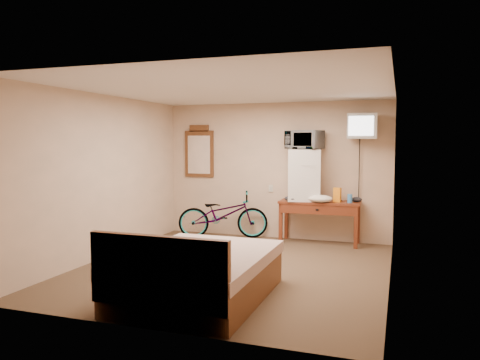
{
  "coord_description": "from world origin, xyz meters",
  "views": [
    {
      "loc": [
        2.19,
        -6.09,
        1.77
      ],
      "look_at": [
        -0.11,
        0.59,
        1.2
      ],
      "focal_mm": 35.0,
      "sensor_mm": 36.0,
      "label": 1
    }
  ],
  "objects_px": {
    "desk": "(319,208)",
    "mini_fridge": "(304,175)",
    "bed": "(197,274)",
    "microwave": "(304,140)",
    "crt_television": "(362,126)",
    "wall_mirror": "(199,152)",
    "bicycle": "(223,215)",
    "blue_cup": "(350,198)"
  },
  "relations": [
    {
      "from": "mini_fridge",
      "to": "bed",
      "type": "relative_size",
      "value": 0.45
    },
    {
      "from": "desk",
      "to": "blue_cup",
      "type": "bearing_deg",
      "value": -2.39
    },
    {
      "from": "desk",
      "to": "crt_television",
      "type": "relative_size",
      "value": 2.36
    },
    {
      "from": "crt_television",
      "to": "mini_fridge",
      "type": "bearing_deg",
      "value": 178.52
    },
    {
      "from": "desk",
      "to": "microwave",
      "type": "bearing_deg",
      "value": 170.43
    },
    {
      "from": "bed",
      "to": "mini_fridge",
      "type": "bearing_deg",
      "value": 81.12
    },
    {
      "from": "mini_fridge",
      "to": "bicycle",
      "type": "height_order",
      "value": "mini_fridge"
    },
    {
      "from": "crt_television",
      "to": "bicycle",
      "type": "bearing_deg",
      "value": -178.33
    },
    {
      "from": "mini_fridge",
      "to": "wall_mirror",
      "type": "bearing_deg",
      "value": 173.89
    },
    {
      "from": "mini_fridge",
      "to": "microwave",
      "type": "bearing_deg",
      "value": 56.23
    },
    {
      "from": "blue_cup",
      "to": "crt_television",
      "type": "relative_size",
      "value": 0.25
    },
    {
      "from": "desk",
      "to": "mini_fridge",
      "type": "height_order",
      "value": "mini_fridge"
    },
    {
      "from": "mini_fridge",
      "to": "wall_mirror",
      "type": "height_order",
      "value": "wall_mirror"
    },
    {
      "from": "microwave",
      "to": "crt_television",
      "type": "relative_size",
      "value": 1.01
    },
    {
      "from": "desk",
      "to": "mini_fridge",
      "type": "bearing_deg",
      "value": 170.46
    },
    {
      "from": "wall_mirror",
      "to": "blue_cup",
      "type": "bearing_deg",
      "value": -5.78
    },
    {
      "from": "bicycle",
      "to": "bed",
      "type": "height_order",
      "value": "bed"
    },
    {
      "from": "mini_fridge",
      "to": "microwave",
      "type": "distance_m",
      "value": 0.62
    },
    {
      "from": "blue_cup",
      "to": "bed",
      "type": "bearing_deg",
      "value": -111.77
    },
    {
      "from": "desk",
      "to": "wall_mirror",
      "type": "distance_m",
      "value": 2.59
    },
    {
      "from": "crt_television",
      "to": "bicycle",
      "type": "height_order",
      "value": "crt_television"
    },
    {
      "from": "bicycle",
      "to": "bed",
      "type": "distance_m",
      "value": 3.47
    },
    {
      "from": "blue_cup",
      "to": "bicycle",
      "type": "relative_size",
      "value": 0.09
    },
    {
      "from": "crt_television",
      "to": "bed",
      "type": "distance_m",
      "value": 4.11
    },
    {
      "from": "microwave",
      "to": "wall_mirror",
      "type": "xyz_separation_m",
      "value": [
        -2.11,
        0.23,
        -0.23
      ]
    },
    {
      "from": "desk",
      "to": "mini_fridge",
      "type": "relative_size",
      "value": 1.55
    },
    {
      "from": "desk",
      "to": "microwave",
      "type": "height_order",
      "value": "microwave"
    },
    {
      "from": "mini_fridge",
      "to": "bicycle",
      "type": "distance_m",
      "value": 1.68
    },
    {
      "from": "bed",
      "to": "desk",
      "type": "bearing_deg",
      "value": 76.39
    },
    {
      "from": "desk",
      "to": "microwave",
      "type": "relative_size",
      "value": 2.34
    },
    {
      "from": "mini_fridge",
      "to": "desk",
      "type": "bearing_deg",
      "value": -9.54
    },
    {
      "from": "microwave",
      "to": "bicycle",
      "type": "height_order",
      "value": "microwave"
    },
    {
      "from": "mini_fridge",
      "to": "crt_television",
      "type": "bearing_deg",
      "value": -1.48
    },
    {
      "from": "microwave",
      "to": "mini_fridge",
      "type": "bearing_deg",
      "value": -107.91
    },
    {
      "from": "desk",
      "to": "bed",
      "type": "height_order",
      "value": "bed"
    },
    {
      "from": "desk",
      "to": "microwave",
      "type": "xyz_separation_m",
      "value": [
        -0.28,
        0.05,
        1.18
      ]
    },
    {
      "from": "microwave",
      "to": "crt_television",
      "type": "bearing_deg",
      "value": 14.37
    },
    {
      "from": "desk",
      "to": "bicycle",
      "type": "xyz_separation_m",
      "value": [
        -1.78,
        -0.05,
        -0.2
      ]
    },
    {
      "from": "crt_television",
      "to": "bicycle",
      "type": "xyz_separation_m",
      "value": [
        -2.47,
        -0.07,
        -1.61
      ]
    },
    {
      "from": "mini_fridge",
      "to": "bed",
      "type": "height_order",
      "value": "mini_fridge"
    },
    {
      "from": "wall_mirror",
      "to": "mini_fridge",
      "type": "bearing_deg",
      "value": -6.11
    },
    {
      "from": "wall_mirror",
      "to": "bed",
      "type": "height_order",
      "value": "wall_mirror"
    }
  ]
}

